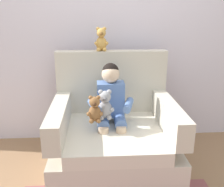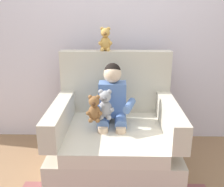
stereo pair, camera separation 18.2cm
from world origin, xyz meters
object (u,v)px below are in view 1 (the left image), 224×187
at_px(plush_brown, 95,110).
at_px(plush_honey_on_backrest, 101,40).
at_px(armchair, 114,135).
at_px(plush_grey, 105,105).
at_px(seated_child, 111,103).

relative_size(plush_brown, plush_honey_on_backrest, 1.02).
distance_m(armchair, plush_honey_on_backrest, 0.95).
bearing_deg(armchair, plush_honey_on_backrest, 105.54).
relative_size(armchair, plush_honey_on_backrest, 4.79).
bearing_deg(plush_brown, plush_grey, 45.93).
xyz_separation_m(seated_child, plush_grey, (-0.06, -0.13, 0.03)).
distance_m(armchair, plush_brown, 0.41).
distance_m(armchair, seated_child, 0.32).
bearing_deg(plush_honey_on_backrest, seated_child, -66.89).
bearing_deg(armchair, plush_brown, -138.34).
bearing_deg(plush_grey, plush_brown, -163.22).
relative_size(armchair, plush_grey, 4.16).
distance_m(seated_child, plush_honey_on_backrest, 0.65).
bearing_deg(seated_child, plush_brown, -136.98).
xyz_separation_m(plush_grey, plush_brown, (-0.09, -0.07, -0.01)).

